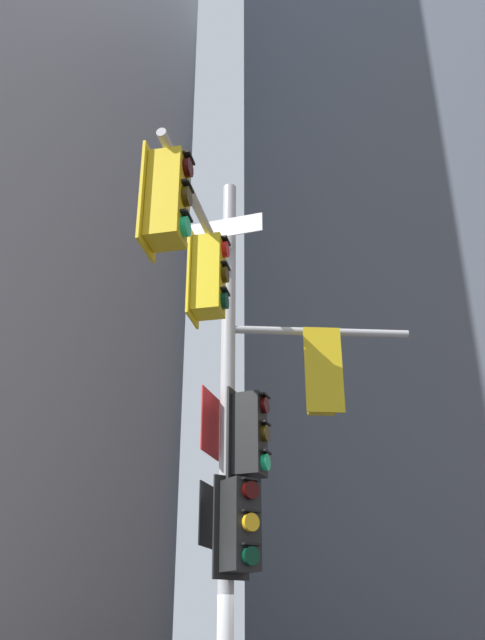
{
  "coord_description": "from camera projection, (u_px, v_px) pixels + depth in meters",
  "views": [
    {
      "loc": [
        2.71,
        -7.57,
        2.06
      ],
      "look_at": [
        0.21,
        -0.03,
        5.83
      ],
      "focal_mm": 37.79,
      "sensor_mm": 36.0,
      "label": 1
    }
  ],
  "objects": [
    {
      "name": "signal_pole_assembly",
      "position": [
        237.0,
        393.0,
        7.9
      ],
      "size": [
        2.82,
        3.85,
        8.02
      ],
      "color": "#B2B2B5",
      "rests_on": "ground"
    },
    {
      "name": "building_mid_block",
      "position": [
        423.0,
        305.0,
        32.84
      ],
      "size": [
        13.84,
        13.84,
        33.61
      ],
      "primitive_type": "cube",
      "color": "#4C5460",
      "rests_on": "ground"
    }
  ]
}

